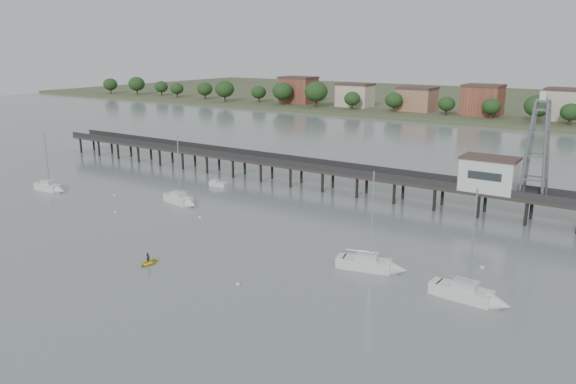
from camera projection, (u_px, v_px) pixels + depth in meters
The scene contains 13 objects.
ground_plane at pixel (41, 325), 53.18m from camera, with size 500.00×500.00×0.00m, color slate.
pier at pixel (345, 172), 100.32m from camera, with size 150.00×5.00×5.50m.
pier_building at pixel (489, 174), 86.05m from camera, with size 8.40×5.40×5.30m.
lattice_tower at pixel (537, 150), 81.41m from camera, with size 3.20×3.20×15.50m.
sailboat_b at pixel (183, 201), 93.58m from camera, with size 7.47×3.41×12.01m.
sailboat_a at pixel (52, 188), 101.99m from camera, with size 6.79×2.38×11.19m.
sailboat_d at pixel (475, 296), 57.86m from camera, with size 7.72×2.61×12.64m.
sailboat_c at pixel (377, 265), 66.01m from camera, with size 7.89×3.97×12.59m.
white_tender at pixel (218, 184), 105.95m from camera, with size 3.63×1.66×1.38m.
yellow_dinghy at pixel (148, 264), 68.07m from camera, with size 1.85×0.54×2.59m, color yellow.
dinghy_occupant at pixel (148, 264), 68.07m from camera, with size 0.46×1.27×0.30m, color black.
mooring_buoys at pixel (252, 243), 75.02m from camera, with size 77.25×20.67×0.39m.
far_shore at pixel (542, 104), 244.80m from camera, with size 500.00×170.00×10.40m.
Camera 1 is at (46.44, -26.86, 25.69)m, focal length 35.00 mm.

